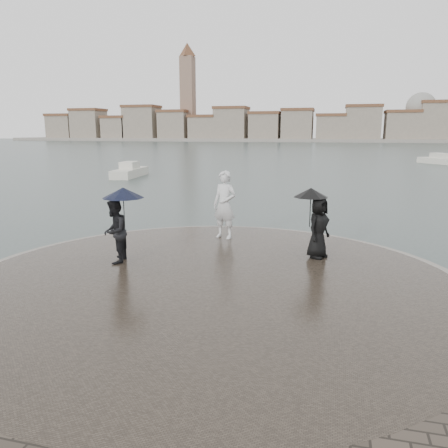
# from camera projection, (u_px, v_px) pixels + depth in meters

# --- Properties ---
(ground) EXTENTS (400.00, 400.00, 0.00)m
(ground) POSITION_uv_depth(u_px,v_px,m) (152.00, 367.00, 7.25)
(ground) COLOR #2B3835
(ground) RESTS_ON ground
(kerb_ring) EXTENTS (12.50, 12.50, 0.32)m
(kerb_ring) POSITION_uv_depth(u_px,v_px,m) (211.00, 287.00, 10.53)
(kerb_ring) COLOR gray
(kerb_ring) RESTS_ON ground
(quay_tip) EXTENTS (11.90, 11.90, 0.36)m
(quay_tip) POSITION_uv_depth(u_px,v_px,m) (211.00, 286.00, 10.52)
(quay_tip) COLOR #2D261E
(quay_tip) RESTS_ON ground
(statue) EXTENTS (0.93, 0.75, 2.23)m
(statue) POSITION_uv_depth(u_px,v_px,m) (225.00, 205.00, 14.34)
(statue) COLOR silver
(statue) RESTS_ON quay_tip
(visitor_left) EXTENTS (1.21, 1.13, 2.04)m
(visitor_left) POSITION_uv_depth(u_px,v_px,m) (117.00, 221.00, 11.61)
(visitor_left) COLOR black
(visitor_left) RESTS_ON quay_tip
(visitor_right) EXTENTS (1.17, 1.08, 1.95)m
(visitor_right) POSITION_uv_depth(u_px,v_px,m) (317.00, 219.00, 12.12)
(visitor_right) COLOR black
(visitor_right) RESTS_ON quay_tip
(far_skyline) EXTENTS (260.00, 20.00, 37.00)m
(far_skyline) POSITION_uv_depth(u_px,v_px,m) (313.00, 126.00, 159.84)
(far_skyline) COLOR gray
(far_skyline) RESTS_ON ground
(boats) EXTENTS (35.44, 28.65, 1.50)m
(boats) POSITION_uv_depth(u_px,v_px,m) (370.00, 167.00, 43.27)
(boats) COLOR silver
(boats) RESTS_ON ground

